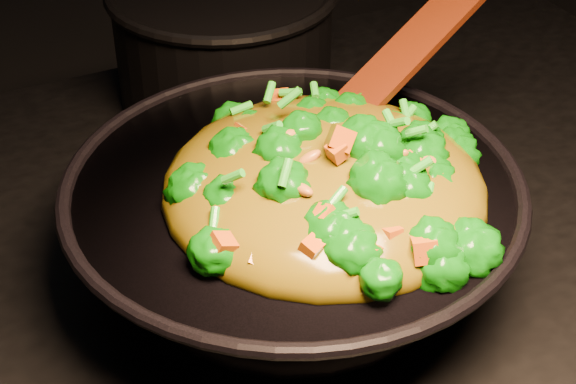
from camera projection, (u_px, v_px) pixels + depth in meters
name	position (u px, v px, depth m)	size (l,w,h in m)	color
wok	(293.00, 233.00, 0.78)	(0.39, 0.39, 0.11)	black
stir_fry	(325.00, 147.00, 0.71)	(0.27, 0.27, 0.09)	#0A5C06
spatula	(387.00, 72.00, 0.81)	(0.29, 0.04, 0.01)	#371005
back_pot	(224.00, 43.00, 1.04)	(0.25, 0.25, 0.14)	black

